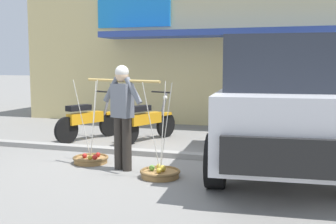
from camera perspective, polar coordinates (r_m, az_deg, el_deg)
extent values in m
plane|color=gray|center=(7.33, -4.17, -7.03)|extent=(90.00, 90.00, 0.00)
cube|color=gray|center=(7.96, -2.27, -5.56)|extent=(20.00, 0.24, 0.10)
cylinder|color=#2D2823|center=(6.95, -6.67, -4.19)|extent=(0.15, 0.15, 0.86)
cylinder|color=#2D2823|center=(6.82, -5.58, -4.37)|extent=(0.15, 0.15, 0.86)
cube|color=slate|center=(6.79, -6.20, 1.53)|extent=(0.39, 0.30, 0.54)
sphere|color=#E0B78E|center=(6.76, -6.24, 4.95)|extent=(0.21, 0.21, 0.21)
sphere|color=silver|center=(6.76, -6.25, 5.37)|extent=(0.22, 0.22, 0.22)
cylinder|color=slate|center=(6.94, -7.65, 3.03)|extent=(0.35, 0.20, 0.43)
cylinder|color=slate|center=(6.61, -4.71, 2.89)|extent=(0.35, 0.20, 0.43)
cylinder|color=tan|center=(6.77, -6.23, 4.23)|extent=(1.47, 0.56, 0.04)
cylinder|color=#9E7542|center=(7.51, -10.40, -6.45)|extent=(0.57, 0.57, 0.09)
torus|color=brown|center=(7.50, -10.41, -6.07)|extent=(0.62, 0.62, 0.05)
sphere|color=red|center=(7.50, -11.20, -5.80)|extent=(0.08, 0.08, 0.08)
sphere|color=red|center=(7.32, -9.85, -6.04)|extent=(0.09, 0.09, 0.09)
sphere|color=gold|center=(7.33, -10.47, -6.08)|extent=(0.08, 0.08, 0.08)
sphere|color=red|center=(7.54, -9.42, -5.70)|extent=(0.08, 0.08, 0.08)
cylinder|color=silver|center=(7.49, -10.04, -0.83)|extent=(0.01, 0.28, 1.36)
cylinder|color=silver|center=(7.38, -11.54, -0.98)|extent=(0.24, 0.14, 1.36)
cylinder|color=silver|center=(7.27, -9.97, -1.06)|extent=(0.24, 0.14, 1.36)
cylinder|color=#9E7542|center=(6.48, -1.07, -8.44)|extent=(0.57, 0.57, 0.09)
torus|color=brown|center=(6.46, -1.07, -8.01)|extent=(0.62, 0.62, 0.05)
sphere|color=#62983A|center=(6.51, -2.19, -7.55)|extent=(0.09, 0.09, 0.09)
sphere|color=gold|center=(6.36, -1.25, -7.90)|extent=(0.08, 0.08, 0.08)
sphere|color=gold|center=(6.64, -1.24, -7.32)|extent=(0.08, 0.08, 0.08)
sphere|color=yellow|center=(6.46, -0.72, -7.62)|extent=(0.10, 0.10, 0.10)
sphere|color=gold|center=(6.47, -0.98, -7.67)|extent=(0.08, 0.08, 0.08)
cylinder|color=silver|center=(6.45, -0.70, -1.92)|extent=(0.01, 0.28, 1.36)
cylinder|color=silver|center=(6.30, -2.26, -2.12)|extent=(0.24, 0.14, 1.36)
cylinder|color=silver|center=(6.23, -0.28, -2.22)|extent=(0.24, 0.14, 1.36)
cylinder|color=black|center=(10.12, -7.90, -1.62)|extent=(0.29, 0.57, 0.58)
cylinder|color=black|center=(9.35, -13.55, -2.42)|extent=(0.29, 0.57, 0.58)
cube|color=orange|center=(10.09, -7.92, -0.15)|extent=(0.24, 0.31, 0.06)
cube|color=orange|center=(9.63, -11.10, -0.78)|extent=(0.52, 0.91, 0.24)
cube|color=black|center=(9.49, -11.97, 0.55)|extent=(0.41, 0.60, 0.12)
cylinder|color=slate|center=(10.01, -8.36, 0.53)|extent=(0.17, 0.30, 0.76)
cylinder|color=black|center=(9.92, -8.74, 2.73)|extent=(0.51, 0.24, 0.04)
sphere|color=silver|center=(10.04, -8.04, 1.99)|extent=(0.11, 0.11, 0.11)
cylinder|color=black|center=(9.88, -0.30, -1.75)|extent=(0.29, 0.57, 0.58)
cylinder|color=black|center=(8.98, -5.38, -2.63)|extent=(0.29, 0.57, 0.58)
cube|color=orange|center=(9.85, -0.30, -0.25)|extent=(0.23, 0.31, 0.06)
cube|color=orange|center=(9.32, -3.14, -0.91)|extent=(0.52, 0.91, 0.24)
cube|color=black|center=(9.16, -3.91, 0.47)|extent=(0.41, 0.60, 0.12)
cylinder|color=slate|center=(9.76, -0.68, 0.45)|extent=(0.17, 0.30, 0.76)
cylinder|color=black|center=(9.66, -0.99, 2.71)|extent=(0.52, 0.23, 0.04)
sphere|color=silver|center=(9.80, -0.38, 1.94)|extent=(0.11, 0.11, 0.11)
cube|color=silver|center=(7.26, 15.32, -0.49)|extent=(2.31, 4.85, 0.96)
cube|color=#282D38|center=(7.35, 15.48, 6.32)|extent=(2.03, 3.80, 0.76)
cube|color=black|center=(4.91, 16.45, -5.97)|extent=(1.62, 0.24, 0.44)
cylinder|color=black|center=(5.93, 6.51, -6.56)|extent=(0.33, 0.78, 0.76)
cylinder|color=black|center=(8.85, 20.99, -2.59)|extent=(0.33, 0.78, 0.76)
cylinder|color=black|center=(8.78, 8.61, -2.29)|extent=(0.33, 0.78, 0.76)
cube|color=silver|center=(4.99, 16.35, -7.89)|extent=(0.44, 0.05, 0.12)
cube|color=#DBC684|center=(14.01, 10.72, 8.01)|extent=(13.00, 5.00, 4.20)
cube|color=#334CA3|center=(11.06, 8.78, 10.53)|extent=(7.15, 1.00, 0.16)
cube|color=#1E84D1|center=(12.36, -4.70, 13.42)|extent=(2.20, 0.08, 0.90)
cube|color=black|center=(11.40, 18.77, 2.60)|extent=(1.10, 0.06, 2.00)
cube|color=olive|center=(8.71, 13.58, -3.95)|extent=(0.44, 0.36, 0.32)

